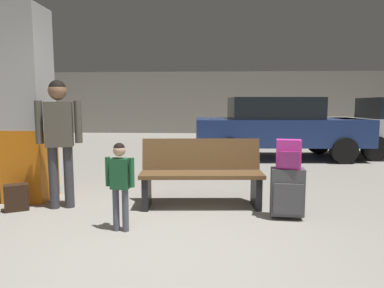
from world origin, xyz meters
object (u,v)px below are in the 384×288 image
(structural_pillar, at_px, (27,106))
(bench, at_px, (201,173))
(parked_car_near, at_px, (277,126))
(backpack_dark_floor, at_px, (17,198))
(child, at_px, (120,177))
(suitcase, at_px, (287,192))
(backpack_bright, at_px, (288,154))
(adult, at_px, (59,130))

(structural_pillar, bearing_deg, bench, -4.54)
(bench, xyz_separation_m, parked_car_near, (1.76, 4.16, 0.36))
(backpack_dark_floor, bearing_deg, child, -22.61)
(bench, relative_size, child, 1.71)
(bench, bearing_deg, suitcase, -24.38)
(suitcase, bearing_deg, child, -164.88)
(backpack_dark_floor, bearing_deg, suitcase, -2.16)
(structural_pillar, distance_m, backpack_dark_floor, 1.28)
(backpack_dark_floor, bearing_deg, backpack_bright, -2.16)
(bench, distance_m, child, 1.29)
(bench, xyz_separation_m, backpack_bright, (1.03, -0.47, 0.33))
(suitcase, distance_m, child, 1.95)
(bench, relative_size, suitcase, 2.70)
(bench, relative_size, backpack_bright, 4.79)
(child, xyz_separation_m, parked_car_near, (2.60, 5.13, 0.22))
(structural_pillar, xyz_separation_m, backpack_bright, (3.46, -0.66, -0.55))
(backpack_bright, bearing_deg, adult, 174.59)
(child, relative_size, parked_car_near, 0.23)
(structural_pillar, height_order, backpack_bright, structural_pillar)
(structural_pillar, bearing_deg, child, -36.02)
(bench, xyz_separation_m, adult, (-1.82, -0.20, 0.58))
(backpack_bright, xyz_separation_m, backpack_dark_floor, (-3.38, 0.13, -0.60))
(bench, height_order, backpack_dark_floor, bench)
(bench, distance_m, suitcase, 1.14)
(bench, bearing_deg, backpack_bright, -24.41)
(child, bearing_deg, suitcase, 15.12)
(bench, distance_m, adult, 1.92)
(structural_pillar, xyz_separation_m, adult, (0.62, -0.39, -0.30))
(parked_car_near, bearing_deg, child, -116.84)
(suitcase, xyz_separation_m, child, (-1.86, -0.50, 0.27))
(structural_pillar, relative_size, adult, 1.61)
(bench, bearing_deg, parked_car_near, 67.05)
(backpack_dark_floor, bearing_deg, parked_car_near, 47.59)
(bench, xyz_separation_m, backpack_dark_floor, (-2.35, -0.34, -0.28))
(backpack_bright, distance_m, backpack_dark_floor, 3.43)
(bench, relative_size, adult, 0.98)
(child, bearing_deg, backpack_bright, 15.11)
(adult, distance_m, parked_car_near, 5.65)
(structural_pillar, distance_m, suitcase, 3.67)
(bench, distance_m, backpack_bright, 1.18)
(structural_pillar, xyz_separation_m, bench, (2.44, -0.19, -0.88))
(bench, height_order, adult, adult)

